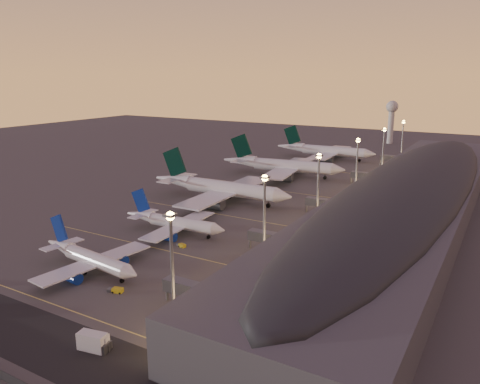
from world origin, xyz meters
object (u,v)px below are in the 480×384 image
catering_truck_b (98,343)px  baggage_tug_a (116,290)px  baggage_tug_b (185,292)px  airliner_wide_near (219,188)px  baggage_tug_c (181,245)px  airliner_wide_mid (282,166)px  baggage_tug_d (243,258)px  radar_tower (392,115)px  airliner_narrow_south (89,258)px  catering_truck_a (94,342)px  airliner_narrow_north (174,222)px  airliner_wide_far (325,151)px

catering_truck_b → baggage_tug_a: bearing=103.8°
baggage_tug_b → catering_truck_b: size_ratio=0.67×
airliner_wide_near → baggage_tug_c: (19.55, -52.16, -4.99)m
airliner_wide_mid → baggage_tug_d: size_ratio=17.88×
airliner_wide_near → radar_tower: bearing=82.7°
airliner_narrow_south → airliner_wide_near: (-9.07, 79.11, 1.92)m
airliner_narrow_south → catering_truck_a: bearing=-34.8°
airliner_narrow_north → airliner_wide_mid: 101.19m
airliner_wide_near → baggage_tug_d: airliner_wide_near is taller
airliner_wide_far → baggage_tug_b: bearing=-81.6°
airliner_wide_near → airliner_wide_far: (2.94, 117.81, -0.21)m
baggage_tug_c → catering_truck_b: (20.01, -52.78, 0.90)m
airliner_narrow_south → baggage_tug_b: 30.98m
airliner_narrow_north → airliner_wide_mid: (-7.78, 100.87, 1.85)m
baggage_tug_d → airliner_narrow_south: bearing=-77.4°
airliner_narrow_north → baggage_tug_d: 33.48m
airliner_wide_far → baggage_tug_c: 170.85m
airliner_narrow_south → baggage_tug_d: (32.26, 27.21, -3.06)m
airliner_narrow_north → catering_truck_b: 69.26m
airliner_wide_mid → airliner_wide_far: 59.65m
airliner_wide_mid → airliner_wide_near: bearing=-99.0°
airliner_wide_far → catering_truck_a: size_ratio=9.64×
airliner_wide_mid → radar_tower: bearing=74.6°
airliner_wide_mid → airliner_wide_far: (1.43, 59.63, -0.22)m
catering_truck_a → baggage_tug_c: bearing=99.5°
airliner_wide_far → catering_truck_b: (36.63, -222.75, -3.87)m
airliner_wide_near → baggage_tug_b: 87.15m
baggage_tug_c → catering_truck_b: size_ratio=0.65×
airliner_wide_far → baggage_tug_b: (36.91, -195.16, -4.74)m
baggage_tug_b → catering_truck_a: 28.16m
baggage_tug_c → catering_truck_b: 56.45m
airliner_wide_near → baggage_tug_b: airliner_wide_near is taller
baggage_tug_a → catering_truck_a: 24.83m
baggage_tug_a → baggage_tug_d: (16.61, 33.37, -0.05)m
airliner_wide_near → catering_truck_b: size_ratio=11.89×
baggage_tug_a → catering_truck_a: catering_truck_a is taller
airliner_narrow_north → radar_tower: size_ratio=1.20×
airliner_narrow_north → baggage_tug_a: bearing=-73.3°
airliner_wide_far → catering_truck_a: 226.22m
airliner_narrow_north → baggage_tug_c: bearing=-45.9°
catering_truck_b → baggage_tug_d: catering_truck_b is taller
airliner_wide_mid → baggage_tug_c: 111.92m
airliner_narrow_south → baggage_tug_c: bearing=75.3°
airliner_wide_far → baggage_tug_d: airliner_wide_far is taller
airliner_narrow_south → airliner_narrow_north: 36.41m
airliner_wide_mid → catering_truck_a: 167.96m
airliner_wide_mid → radar_tower: (20.75, 149.65, 16.42)m
airliner_narrow_south → radar_tower: radar_tower is taller
airliner_wide_mid → baggage_tug_c: (18.04, -110.34, -5.00)m
radar_tower → airliner_wide_mid: bearing=-97.9°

